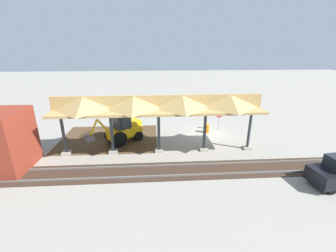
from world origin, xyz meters
TOP-DOWN VIEW (x-y plane):
  - ground_plane at (0.00, 0.00)m, footprint 120.00×120.00m
  - dirt_work_zone at (9.97, 0.63)m, footprint 9.23×7.00m
  - platform_canopy at (5.20, 3.79)m, footprint 16.70×3.20m
  - rail_tracks at (0.00, 7.08)m, footprint 60.00×2.58m
  - stop_sign at (-1.30, -0.98)m, footprint 0.76×0.06m
  - backhoe at (8.47, 1.56)m, footprint 4.86×4.10m
  - dirt_mound at (11.59, -0.21)m, footprint 6.14×6.14m
  - traffic_barrel at (0.16, -0.30)m, footprint 0.56×0.56m

SIDE VIEW (x-z plane):
  - ground_plane at x=0.00m, z-range 0.00..0.00m
  - dirt_mound at x=11.59m, z-range -0.76..0.76m
  - dirt_work_zone at x=9.97m, z-range 0.00..0.01m
  - rail_tracks at x=0.00m, z-range -0.05..0.10m
  - traffic_barrel at x=0.16m, z-range 0.00..0.90m
  - backhoe at x=8.47m, z-range -0.15..2.67m
  - stop_sign at x=-1.30m, z-range 0.47..2.62m
  - platform_canopy at x=5.20m, z-range 1.72..6.62m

